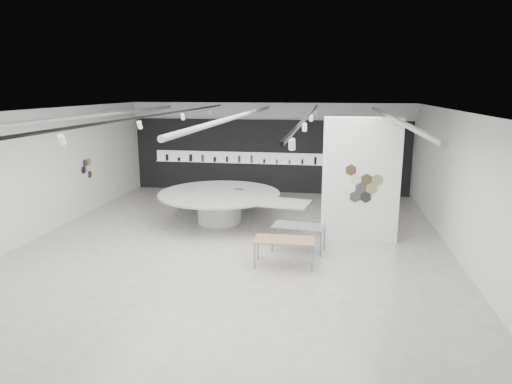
% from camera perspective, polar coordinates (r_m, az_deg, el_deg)
% --- Properties ---
extents(room, '(12.02, 14.02, 3.82)m').
position_cam_1_polar(room, '(12.77, -3.04, 2.36)').
color(room, '#BBB8B0').
rests_on(room, ground).
extents(back_wall_display, '(11.80, 0.27, 3.10)m').
position_cam_1_polar(back_wall_display, '(19.59, 1.38, 4.48)').
color(back_wall_display, black).
rests_on(back_wall_display, ground).
extents(partition_column, '(2.20, 0.38, 3.60)m').
position_cam_1_polar(partition_column, '(13.53, 12.96, 1.47)').
color(partition_column, white).
rests_on(partition_column, ground).
extents(display_island, '(5.42, 4.66, 1.03)m').
position_cam_1_polar(display_island, '(15.18, -4.34, -1.40)').
color(display_island, white).
rests_on(display_island, ground).
extents(sample_table_wood, '(1.51, 0.80, 0.70)m').
position_cam_1_polar(sample_table_wood, '(11.52, 3.57, -6.16)').
color(sample_table_wood, '#A27354').
rests_on(sample_table_wood, ground).
extents(sample_table_stone, '(1.50, 0.90, 0.73)m').
position_cam_1_polar(sample_table_stone, '(12.58, 5.37, -4.46)').
color(sample_table_stone, slate).
rests_on(sample_table_stone, ground).
extents(kitchen_counter, '(1.87, 0.86, 1.43)m').
position_cam_1_polar(kitchen_counter, '(19.21, 12.16, 0.91)').
color(kitchen_counter, white).
rests_on(kitchen_counter, ground).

